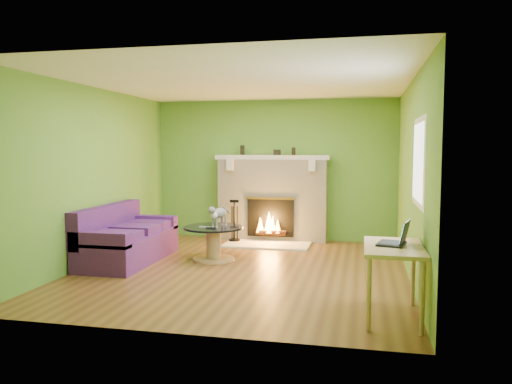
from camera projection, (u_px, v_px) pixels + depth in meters
floor at (243, 270)px, 7.02m from camera, size 5.00×5.00×0.00m
ceiling at (242, 82)px, 6.79m from camera, size 5.00×5.00×0.00m
wall_back at (274, 170)px, 9.34m from camera, size 5.00×0.00×5.00m
wall_front at (176, 193)px, 4.47m from camera, size 5.00×0.00×5.00m
wall_left at (95, 176)px, 7.38m from camera, size 0.00×5.00×5.00m
wall_right at (412, 180)px, 6.43m from camera, size 0.00×5.00×5.00m
window_frame at (419, 162)px, 5.54m from camera, size 0.00×1.20×1.20m
window_pane at (418, 162)px, 5.54m from camera, size 0.00×1.06×1.06m
fireplace at (272, 199)px, 9.21m from camera, size 2.10×0.46×1.58m
hearth at (267, 244)px, 8.77m from camera, size 1.50×0.75×0.03m
mantel at (272, 157)px, 9.12m from camera, size 2.10×0.28×0.08m
sofa at (125, 240)px, 7.53m from camera, size 0.87×1.88×0.84m
coffee_table at (214, 241)px, 7.61m from camera, size 0.91×0.91×0.51m
desk at (393, 254)px, 4.98m from camera, size 0.58×0.99×0.73m
cat at (219, 216)px, 7.61m from camera, size 0.33×0.56×0.33m
remote_silver at (205, 227)px, 7.50m from camera, size 0.17×0.05×0.02m
remote_black at (211, 228)px, 7.41m from camera, size 0.16×0.07×0.02m
laptop at (392, 232)px, 5.01m from camera, size 0.36×0.39×0.25m
fire_tools at (234, 220)px, 9.02m from camera, size 0.20×0.20×0.75m
mantel_vase_left at (242, 150)px, 9.26m from camera, size 0.08×0.08×0.18m
mantel_vase_right at (294, 151)px, 9.06m from camera, size 0.07×0.07×0.14m
mantel_box at (277, 152)px, 9.13m from camera, size 0.12×0.08×0.10m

